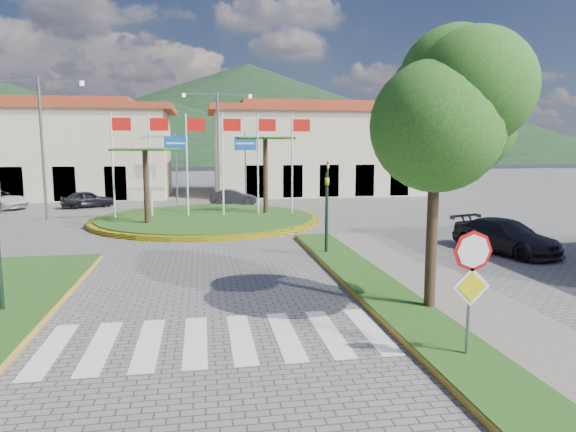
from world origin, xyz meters
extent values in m
cube|color=gray|center=(6.00, 2.00, 0.07)|extent=(4.00, 28.00, 0.15)
cube|color=#264C15|center=(4.80, 2.00, 0.09)|extent=(1.60, 28.00, 0.18)
cube|color=silver|center=(0.00, 4.00, 0.01)|extent=(8.00, 3.00, 0.01)
cylinder|color=yellow|center=(0.00, 22.00, 0.12)|extent=(12.70, 12.70, 0.24)
cylinder|color=#264C15|center=(0.00, 22.00, 0.15)|extent=(12.00, 12.00, 0.30)
cylinder|color=black|center=(-3.00, 20.00, 2.02)|extent=(0.28, 0.28, 4.05)
cylinder|color=black|center=(3.50, 23.00, 2.34)|extent=(0.28, 0.28, 4.68)
cylinder|color=silver|center=(-5.00, 22.50, 3.00)|extent=(0.10, 0.10, 6.00)
cube|color=red|center=(-4.45, 22.50, 5.40)|extent=(1.00, 0.03, 0.70)
cylinder|color=silver|center=(-3.00, 22.50, 3.00)|extent=(0.10, 0.10, 6.00)
cube|color=red|center=(-2.45, 22.50, 5.40)|extent=(1.00, 0.03, 0.70)
cylinder|color=silver|center=(-1.00, 22.50, 3.00)|extent=(0.10, 0.10, 6.00)
cube|color=red|center=(-0.45, 22.50, 5.40)|extent=(1.00, 0.03, 0.70)
cylinder|color=silver|center=(1.00, 22.50, 3.00)|extent=(0.10, 0.10, 6.00)
cube|color=red|center=(1.55, 22.50, 5.40)|extent=(1.00, 0.03, 0.70)
cylinder|color=silver|center=(3.00, 22.50, 3.00)|extent=(0.10, 0.10, 6.00)
cube|color=red|center=(3.55, 22.50, 5.40)|extent=(1.00, 0.03, 0.70)
cylinder|color=silver|center=(5.00, 22.50, 3.00)|extent=(0.10, 0.10, 6.00)
cube|color=red|center=(5.55, 22.50, 5.40)|extent=(1.00, 0.03, 0.70)
cylinder|color=slate|center=(4.90, 2.00, 1.25)|extent=(0.07, 0.07, 2.50)
cylinder|color=red|center=(4.90, 1.95, 2.25)|extent=(0.80, 0.03, 0.80)
cube|color=yellow|center=(4.90, 1.94, 1.55)|extent=(0.78, 0.03, 0.78)
cylinder|color=black|center=(5.50, 5.00, 2.20)|extent=(0.28, 0.28, 4.40)
ellipsoid|color=#174E14|center=(5.50, 5.00, 5.20)|extent=(3.60, 3.60, 3.20)
cylinder|color=black|center=(4.50, 12.00, 1.60)|extent=(0.12, 0.12, 3.20)
imported|color=#CEC613|center=(4.50, 12.00, 2.60)|extent=(0.15, 0.18, 0.90)
cylinder|color=black|center=(8.00, 26.00, 1.60)|extent=(0.12, 0.12, 3.20)
imported|color=#CEC613|center=(8.00, 26.00, 2.60)|extent=(0.18, 0.15, 0.90)
cylinder|color=slate|center=(-2.00, 31.00, 2.60)|extent=(0.12, 0.12, 5.20)
cube|color=#1050B5|center=(-2.00, 30.94, 4.40)|extent=(1.60, 0.05, 1.00)
cylinder|color=slate|center=(3.00, 31.00, 2.60)|extent=(0.12, 0.12, 5.20)
cube|color=#1050B5|center=(3.00, 30.94, 4.40)|extent=(1.60, 0.05, 1.00)
cylinder|color=slate|center=(1.00, 30.00, 4.00)|extent=(0.16, 0.16, 8.00)
cube|color=slate|center=(-0.20, 30.00, 7.80)|extent=(2.40, 0.08, 0.08)
cube|color=slate|center=(2.20, 30.00, 7.80)|extent=(2.40, 0.08, 0.08)
cylinder|color=slate|center=(-9.00, 24.00, 4.00)|extent=(0.16, 0.16, 8.00)
cube|color=slate|center=(-10.20, 24.00, 7.80)|extent=(2.40, 0.08, 0.08)
cube|color=slate|center=(-7.80, 24.00, 7.80)|extent=(2.40, 0.08, 0.08)
cube|color=beige|center=(-14.00, 38.00, 3.50)|extent=(22.00, 9.00, 7.00)
cube|color=maroon|center=(-14.00, 38.00, 7.25)|extent=(23.32, 9.54, 0.50)
cube|color=maroon|center=(-14.00, 38.00, 7.75)|extent=(16.50, 4.95, 0.60)
cube|color=beige|center=(10.00, 38.00, 3.50)|extent=(18.00, 9.00, 7.00)
cube|color=maroon|center=(10.00, 38.00, 7.25)|extent=(19.08, 9.54, 0.50)
cube|color=maroon|center=(10.00, 38.00, 7.75)|extent=(13.50, 4.95, 0.60)
cone|color=black|center=(15.00, 160.00, 15.00)|extent=(180.00, 180.00, 30.00)
cone|color=black|center=(70.00, 135.00, 9.00)|extent=(120.00, 120.00, 18.00)
cone|color=black|center=(-10.00, 130.00, 8.00)|extent=(110.00, 110.00, 16.00)
imported|color=black|center=(-8.00, 30.00, 0.59)|extent=(3.73, 2.60, 1.18)
imported|color=black|center=(2.00, 30.00, 0.55)|extent=(3.38, 1.27, 1.10)
imported|color=black|center=(11.70, 11.46, 0.66)|extent=(3.15, 4.92, 1.33)
camera|label=1|loc=(-0.18, -6.94, 4.25)|focal=32.00mm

